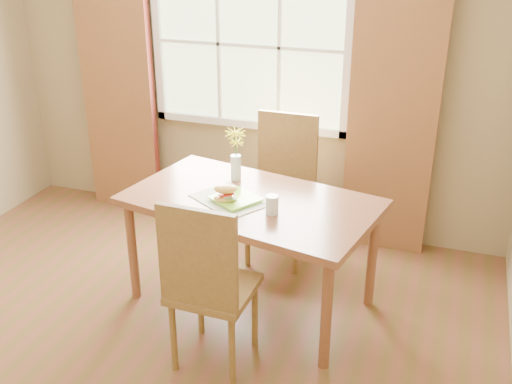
{
  "coord_description": "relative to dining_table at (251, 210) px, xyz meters",
  "views": [
    {
      "loc": [
        1.6,
        -2.53,
        2.38
      ],
      "look_at": [
        0.48,
        0.66,
        0.84
      ],
      "focal_mm": 42.0,
      "sensor_mm": 36.0,
      "label": 1
    }
  ],
  "objects": [
    {
      "name": "room",
      "position": [
        -0.43,
        -0.71,
        0.66
      ],
      "size": [
        4.24,
        3.84,
        2.74
      ],
      "color": "brown",
      "rests_on": "ground"
    },
    {
      "name": "croissant_sandwich",
      "position": [
        -0.12,
        -0.12,
        0.15
      ],
      "size": [
        0.18,
        0.15,
        0.11
      ],
      "rotation": [
        0.0,
        0.0,
        0.37
      ],
      "color": "#ECB050",
      "rests_on": "plate"
    },
    {
      "name": "chair_far",
      "position": [
        -0.0,
        0.72,
        -0.08
      ],
      "size": [
        0.46,
        0.46,
        1.1
      ],
      "rotation": [
        0.0,
        0.0,
        0.0
      ],
      "color": "brown",
      "rests_on": "room"
    },
    {
      "name": "placemat",
      "position": [
        -0.12,
        -0.07,
        0.08
      ],
      "size": [
        0.56,
        0.52,
        0.01
      ],
      "primitive_type": "cube",
      "rotation": [
        0.0,
        0.0,
        -0.55
      ],
      "color": "beige",
      "rests_on": "dining_table"
    },
    {
      "name": "window",
      "position": [
        -0.43,
        1.16,
        0.81
      ],
      "size": [
        1.62,
        0.06,
        1.32
      ],
      "color": "beige",
      "rests_on": "room"
    },
    {
      "name": "curtain_right",
      "position": [
        0.72,
        1.07,
        0.41
      ],
      "size": [
        0.65,
        0.08,
        2.2
      ],
      "primitive_type": "cube",
      "color": "maroon",
      "rests_on": "room"
    },
    {
      "name": "flower_vase",
      "position": [
        -0.2,
        0.26,
        0.29
      ],
      "size": [
        0.15,
        0.15,
        0.36
      ],
      "color": "silver",
      "rests_on": "dining_table"
    },
    {
      "name": "plate",
      "position": [
        -0.07,
        -0.07,
        0.09
      ],
      "size": [
        0.35,
        0.35,
        0.01
      ],
      "primitive_type": "cube",
      "rotation": [
        0.0,
        0.0,
        -0.55
      ],
      "color": "#93DE37",
      "rests_on": "placemat"
    },
    {
      "name": "curtain_left",
      "position": [
        -1.58,
        1.07,
        0.41
      ],
      "size": [
        0.65,
        0.08,
        2.2
      ],
      "primitive_type": "cube",
      "color": "maroon",
      "rests_on": "room"
    },
    {
      "name": "dining_table",
      "position": [
        0.0,
        0.0,
        0.0
      ],
      "size": [
        1.72,
        1.17,
        0.77
      ],
      "rotation": [
        0.0,
        0.0,
        -0.19
      ],
      "color": "brown",
      "rests_on": "room"
    },
    {
      "name": "chair_near",
      "position": [
        -0.0,
        -0.71,
        -0.1
      ],
      "size": [
        0.45,
        0.45,
        1.07
      ],
      "rotation": [
        0.0,
        0.0,
        -0.02
      ],
      "color": "brown",
      "rests_on": "room"
    },
    {
      "name": "water_glass",
      "position": [
        0.19,
        -0.16,
        0.13
      ],
      "size": [
        0.08,
        0.08,
        0.12
      ],
      "color": "silver",
      "rests_on": "dining_table"
    }
  ]
}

